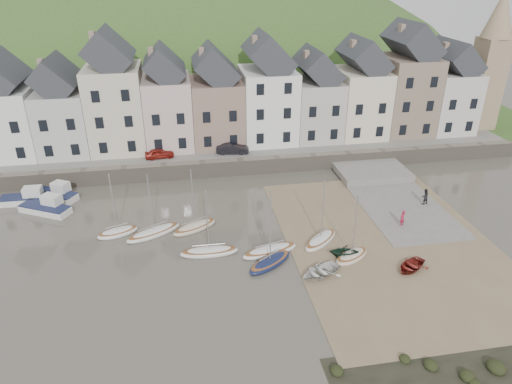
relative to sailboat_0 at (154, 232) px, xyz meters
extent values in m
plane|color=#443F36|center=(9.69, -4.86, -0.26)|extent=(160.00, 160.00, 0.00)
cube|color=#355622|center=(9.69, 27.14, 0.49)|extent=(90.00, 30.00, 1.50)
cube|color=slate|center=(9.69, 15.64, 1.29)|extent=(70.00, 7.00, 0.10)
cube|color=slate|center=(9.69, 12.14, 0.64)|extent=(70.00, 1.20, 1.80)
cube|color=#7A614A|center=(20.69, -4.86, -0.23)|extent=(18.00, 26.00, 0.06)
cube|color=slate|center=(24.69, 3.14, -0.20)|extent=(8.00, 18.00, 0.12)
ellipsoid|color=#355622|center=(4.69, 55.14, -18.26)|extent=(134.40, 84.00, 84.00)
cube|color=silver|center=(-16.31, 19.14, 5.24)|extent=(6.00, 8.00, 8.00)
cube|color=#B7B6B2|center=(-10.36, 19.14, 4.99)|extent=(5.80, 8.00, 7.50)
cube|color=gray|center=(-11.81, 19.14, 11.66)|extent=(0.60, 0.90, 1.40)
cube|color=beige|center=(-4.21, 19.14, 6.24)|extent=(6.40, 8.00, 10.00)
cube|color=gray|center=(-5.81, 19.14, 14.47)|extent=(0.60, 0.90, 1.40)
cube|color=#C4AAA3|center=(1.84, 19.14, 5.49)|extent=(5.60, 8.00, 8.50)
cube|color=gray|center=(0.44, 19.14, 12.56)|extent=(0.60, 0.90, 1.40)
cube|color=#866A5D|center=(7.79, 19.14, 5.24)|extent=(6.20, 8.00, 8.00)
cube|color=gray|center=(6.24, 19.14, 12.37)|extent=(0.60, 0.90, 1.40)
cube|color=white|center=(14.24, 19.14, 5.74)|extent=(6.60, 8.00, 9.00)
cube|color=gray|center=(12.59, 19.14, 13.57)|extent=(0.60, 0.90, 1.40)
cube|color=#B2AEA3|center=(20.49, 19.14, 4.99)|extent=(5.80, 8.00, 7.50)
cube|color=gray|center=(19.04, 19.14, 11.66)|extent=(0.60, 0.90, 1.40)
cube|color=beige|center=(26.44, 19.14, 5.49)|extent=(6.00, 8.00, 8.50)
cube|color=gray|center=(24.94, 19.14, 12.76)|extent=(0.60, 0.90, 1.40)
cube|color=#7F6C5C|center=(32.69, 19.14, 6.24)|extent=(6.40, 8.00, 10.00)
cube|color=gray|center=(31.09, 19.14, 14.47)|extent=(0.60, 0.90, 1.40)
cube|color=beige|center=(38.84, 19.14, 5.24)|extent=(5.80, 8.00, 8.00)
cube|color=gray|center=(37.39, 19.14, 12.16)|extent=(0.60, 0.90, 1.40)
cube|color=#997F60|center=(44.24, 19.14, 7.24)|extent=(3.50, 3.50, 12.00)
cone|color=#997F60|center=(44.24, 19.14, 16.24)|extent=(4.00, 4.00, 6.00)
ellipsoid|color=silver|center=(0.00, 0.00, -0.06)|extent=(5.39, 3.78, 0.84)
ellipsoid|color=brown|center=(0.00, 0.00, 0.16)|extent=(4.95, 3.46, 0.20)
cylinder|color=#B2B5B7|center=(0.00, 0.00, 3.04)|extent=(0.10, 0.10, 5.60)
cylinder|color=#B2B5B7|center=(0.00, 0.00, 0.69)|extent=(2.62, 1.42, 0.08)
ellipsoid|color=silver|center=(-3.24, 0.59, -0.06)|extent=(4.01, 2.69, 0.84)
ellipsoid|color=brown|center=(-3.24, 0.59, 0.16)|extent=(3.68, 2.46, 0.20)
cylinder|color=#B2B5B7|center=(-3.24, 0.59, 3.04)|extent=(0.10, 0.10, 5.60)
cylinder|color=#B2B5B7|center=(-3.24, 0.59, 0.69)|extent=(1.95, 0.78, 0.08)
ellipsoid|color=beige|center=(3.75, 0.33, -0.06)|extent=(4.67, 3.44, 0.84)
ellipsoid|color=brown|center=(3.75, 0.33, 0.16)|extent=(4.29, 3.15, 0.20)
cylinder|color=#B2B5B7|center=(3.75, 0.33, 3.04)|extent=(0.10, 0.10, 5.60)
cylinder|color=#B2B5B7|center=(3.75, 0.33, 0.69)|extent=(2.22, 1.23, 0.08)
ellipsoid|color=silver|center=(4.76, -3.97, -0.06)|extent=(5.00, 1.56, 0.84)
ellipsoid|color=brown|center=(4.76, -3.97, 0.16)|extent=(4.60, 1.41, 0.20)
cylinder|color=#B2B5B7|center=(4.76, -3.97, 3.04)|extent=(0.10, 0.10, 5.60)
cylinder|color=#B2B5B7|center=(4.76, -3.97, 0.69)|extent=(2.74, 0.11, 0.08)
ellipsoid|color=silver|center=(9.89, -4.70, -0.06)|extent=(5.26, 2.71, 0.84)
ellipsoid|color=brown|center=(9.89, -4.70, 0.16)|extent=(4.83, 2.48, 0.20)
cylinder|color=#B2B5B7|center=(9.89, -4.70, 3.04)|extent=(0.10, 0.10, 5.60)
cylinder|color=#B2B5B7|center=(9.89, -4.70, 0.69)|extent=(2.70, 0.77, 0.08)
ellipsoid|color=#141B3E|center=(9.58, -6.35, -0.06)|extent=(4.57, 3.83, 0.84)
ellipsoid|color=brown|center=(9.58, -6.35, 0.16)|extent=(4.19, 3.50, 0.20)
cylinder|color=#B2B5B7|center=(9.58, -6.35, 3.04)|extent=(0.10, 0.10, 5.60)
cylinder|color=#B2B5B7|center=(9.58, -6.35, 0.69)|extent=(2.08, 1.49, 0.08)
ellipsoid|color=silver|center=(14.68, -3.79, -0.06)|extent=(4.30, 4.07, 0.84)
ellipsoid|color=brown|center=(14.68, -3.79, 0.16)|extent=(3.94, 3.73, 0.20)
cylinder|color=#B2B5B7|center=(14.68, -3.79, 3.04)|extent=(0.10, 0.10, 5.60)
cylinder|color=#B2B5B7|center=(14.68, -3.79, 0.69)|extent=(1.87, 1.68, 0.08)
ellipsoid|color=beige|center=(16.52, -6.65, -0.06)|extent=(3.83, 3.08, 0.84)
ellipsoid|color=brown|center=(16.52, -6.65, 0.16)|extent=(3.51, 2.82, 0.20)
cylinder|color=#B2B5B7|center=(16.52, -6.65, 3.04)|extent=(0.10, 0.10, 5.60)
cylinder|color=#B2B5B7|center=(16.52, -6.65, 0.69)|extent=(1.73, 1.05, 0.08)
cube|color=silver|center=(-13.12, 8.61, 0.09)|extent=(5.13, 1.79, 0.70)
cube|color=#141B3E|center=(-13.12, 8.61, 0.46)|extent=(5.03, 1.84, 0.08)
cube|color=silver|center=(-12.35, 8.62, 0.94)|extent=(1.81, 1.23, 1.00)
cube|color=silver|center=(-10.73, 6.07, 0.09)|extent=(5.37, 3.97, 0.70)
cube|color=#141B3E|center=(-10.73, 6.07, 0.46)|extent=(5.30, 3.96, 0.08)
cube|color=silver|center=(-10.05, 6.44, 0.94)|extent=(2.17, 1.92, 1.00)
cube|color=silver|center=(-10.37, 8.97, 0.09)|extent=(5.01, 3.91, 0.70)
cube|color=#141B3E|center=(-10.37, 8.97, 0.46)|extent=(4.95, 3.90, 0.08)
cube|color=silver|center=(-9.75, 9.34, 0.94)|extent=(2.06, 1.89, 1.00)
imported|color=silver|center=(13.19, -8.48, 0.16)|extent=(4.20, 3.68, 0.72)
imported|color=#153122|center=(15.89, -6.49, 0.45)|extent=(2.83, 2.57, 1.29)
imported|color=maroon|center=(20.69, -8.95, 0.11)|extent=(3.69, 3.43, 0.62)
imported|color=#A01D38|center=(22.98, -2.44, 0.66)|extent=(0.69, 0.59, 1.60)
imported|color=black|center=(27.16, 1.24, 0.70)|extent=(0.92, 0.78, 1.68)
imported|color=maroon|center=(0.47, 14.64, 1.91)|extent=(3.49, 1.72, 1.15)
imported|color=black|center=(9.14, 14.64, 1.98)|extent=(4.03, 1.90, 1.28)
cube|color=black|center=(17.69, -19.86, -0.23)|extent=(14.00, 6.00, 0.05)
ellipsoid|color=black|center=(18.98, -19.77, -0.08)|extent=(0.90, 0.99, 0.58)
ellipsoid|color=black|center=(15.93, -17.83, -0.12)|extent=(0.70, 0.77, 0.46)
ellipsoid|color=black|center=(21.09, -19.47, -0.04)|extent=(1.11, 1.22, 0.72)
ellipsoid|color=black|center=(17.27, -18.60, -0.09)|extent=(0.87, 0.95, 0.56)
ellipsoid|color=black|center=(11.40, -18.02, -0.10)|extent=(0.82, 0.90, 0.53)
ellipsoid|color=black|center=(19.13, -20.32, -0.11)|extent=(0.73, 0.81, 0.48)
camera|label=1|loc=(3.12, -37.21, 22.30)|focal=32.54mm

